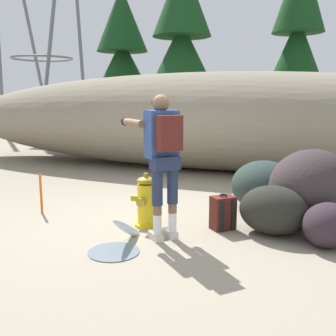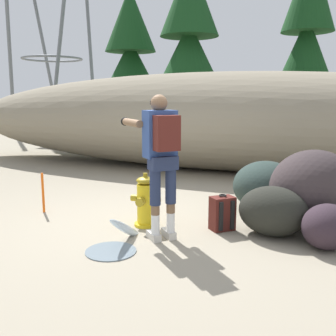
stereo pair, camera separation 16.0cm
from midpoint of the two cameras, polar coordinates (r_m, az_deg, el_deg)
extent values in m
cube|color=gray|center=(5.43, -2.44, -8.27)|extent=(56.00, 56.00, 0.04)
ellipsoid|color=gray|center=(9.43, 8.22, 6.75)|extent=(14.48, 3.20, 2.29)
cylinder|color=gold|center=(5.33, -2.37, -8.14)|extent=(0.31, 0.31, 0.04)
cylinder|color=gold|center=(5.25, -2.39, -5.19)|extent=(0.23, 0.23, 0.53)
ellipsoid|color=#9E8419|center=(5.18, -2.42, -1.83)|extent=(0.24, 0.24, 0.10)
cylinder|color=#9E8419|center=(5.16, -2.43, -1.01)|extent=(0.06, 0.06, 0.05)
cylinder|color=#9E8419|center=(5.30, -3.98, -4.36)|extent=(0.09, 0.09, 0.09)
cylinder|color=#9E8419|center=(5.18, -0.77, -4.68)|extent=(0.09, 0.09, 0.09)
cylinder|color=#9E8419|center=(5.09, -3.10, -4.94)|extent=(0.11, 0.09, 0.11)
ellipsoid|color=silver|center=(4.81, -5.04, -8.86)|extent=(0.10, 0.86, 0.56)
cylinder|color=slate|center=(4.52, -7.27, -11.89)|extent=(0.57, 0.57, 0.01)
cube|color=beige|center=(4.83, -1.14, -9.83)|extent=(0.25, 0.26, 0.09)
cylinder|color=white|center=(4.72, -0.86, -8.18)|extent=(0.10, 0.10, 0.24)
cylinder|color=brown|center=(4.67, -0.87, -6.09)|extent=(0.10, 0.10, 0.12)
cylinder|color=#232D4C|center=(4.60, -0.88, -2.70)|extent=(0.13, 0.13, 0.45)
cube|color=beige|center=(4.91, 1.04, -9.50)|extent=(0.25, 0.26, 0.09)
cylinder|color=white|center=(4.80, 1.35, -7.87)|extent=(0.10, 0.10, 0.24)
cylinder|color=brown|center=(4.75, 1.36, -5.81)|extent=(0.10, 0.10, 0.12)
cylinder|color=#232D4C|center=(4.68, 1.37, -2.47)|extent=(0.13, 0.13, 0.45)
cube|color=#232D4C|center=(4.58, 0.26, 0.76)|extent=(0.37, 0.37, 0.16)
cube|color=#2D4784|center=(4.62, -0.19, 4.94)|extent=(0.42, 0.42, 0.56)
cube|color=#511E19|center=(4.44, 0.86, 5.08)|extent=(0.31, 0.31, 0.40)
sphere|color=brown|center=(4.62, -0.30, 9.39)|extent=(0.20, 0.20, 0.20)
cube|color=black|center=(4.70, -0.72, 9.47)|extent=(0.12, 0.12, 0.04)
cylinder|color=brown|center=(4.87, -4.35, 6.58)|extent=(0.47, 0.48, 0.09)
sphere|color=black|center=(5.13, -5.37, 6.75)|extent=(0.11, 0.11, 0.11)
cylinder|color=brown|center=(5.04, 0.40, 6.73)|extent=(0.47, 0.48, 0.09)
sphere|color=black|center=(5.29, -0.82, 6.90)|extent=(0.11, 0.11, 0.11)
cube|color=#511E19|center=(5.17, 8.77, -6.52)|extent=(0.36, 0.35, 0.44)
cube|color=#511E19|center=(5.30, 8.03, -6.84)|extent=(0.20, 0.19, 0.20)
torus|color=black|center=(5.11, 8.84, -3.95)|extent=(0.10, 0.10, 0.02)
cube|color=black|center=(5.04, 8.62, -6.98)|extent=(0.06, 0.06, 0.37)
cube|color=black|center=(5.12, 10.23, -6.74)|extent=(0.06, 0.06, 0.37)
ellipsoid|color=#352C2D|center=(5.58, 21.15, -2.76)|extent=(1.61, 1.63, 1.02)
ellipsoid|color=black|center=(5.09, 15.87, -6.03)|extent=(0.94, 0.78, 0.62)
ellipsoid|color=#263430|center=(6.15, 14.73, -2.53)|extent=(1.14, 1.18, 0.76)
ellipsoid|color=#31242D|center=(4.87, 23.04, -7.84)|extent=(0.80, 0.82, 0.52)
cylinder|color=#47331E|center=(15.57, -4.98, 5.87)|extent=(0.36, 0.36, 1.04)
cone|color=#143D19|center=(15.54, -5.10, 13.01)|extent=(2.97, 2.97, 2.83)
cone|color=#143D19|center=(15.79, -5.23, 20.73)|extent=(1.93, 1.93, 2.36)
cylinder|color=#47331E|center=(13.12, 3.33, 5.45)|extent=(0.35, 0.35, 1.21)
cone|color=#143D19|center=(13.11, 3.43, 14.38)|extent=(2.90, 2.90, 2.87)
cylinder|color=#47331E|center=(15.48, 19.07, 5.37)|extent=(0.34, 0.34, 1.06)
cone|color=#143D19|center=(15.47, 19.57, 13.81)|extent=(2.86, 2.86, 3.50)
cylinder|color=slate|center=(20.09, -10.89, 15.10)|extent=(0.95, 0.95, 6.94)
cylinder|color=slate|center=(21.53, -16.97, 14.51)|extent=(0.95, 0.95, 6.94)
cylinder|color=slate|center=(17.93, -15.35, 15.53)|extent=(0.95, 0.95, 6.94)
cylinder|color=slate|center=(19.54, -21.73, 14.72)|extent=(0.95, 0.95, 6.94)
torus|color=slate|center=(19.73, -16.24, 14.98)|extent=(2.79, 2.79, 0.10)
cylinder|color=#E55914|center=(6.12, -16.98, -3.46)|extent=(0.04, 0.04, 0.60)
camera|label=1|loc=(0.08, -89.14, 0.16)|focal=41.98mm
camera|label=2|loc=(0.08, 90.86, -0.16)|focal=41.98mm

